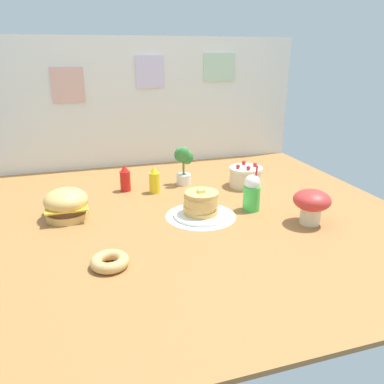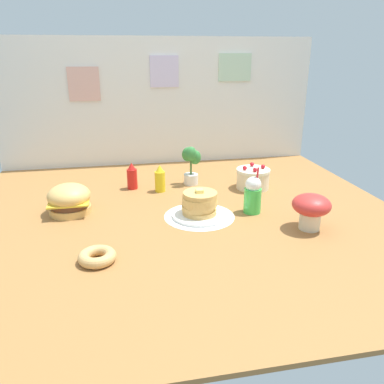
{
  "view_description": "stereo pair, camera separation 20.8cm",
  "coord_description": "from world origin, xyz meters",
  "views": [
    {
      "loc": [
        -0.53,
        -1.81,
        0.83
      ],
      "look_at": [
        0.05,
        0.06,
        0.11
      ],
      "focal_mm": 36.06,
      "sensor_mm": 36.0,
      "label": 1
    },
    {
      "loc": [
        -0.33,
        -1.86,
        0.83
      ],
      "look_at": [
        0.05,
        0.06,
        0.11
      ],
      "focal_mm": 36.06,
      "sensor_mm": 36.0,
      "label": 2
    }
  ],
  "objects": [
    {
      "name": "doily_mat",
      "position": [
        0.07,
        -0.02,
        0.0
      ],
      "size": [
        0.38,
        0.38,
        0.0
      ],
      "primitive_type": "cylinder",
      "color": "white",
      "rests_on": "ground_plane"
    },
    {
      "name": "layer_cake",
      "position": [
        0.5,
        0.35,
        0.07
      ],
      "size": [
        0.21,
        0.21,
        0.16
      ],
      "color": "beige",
      "rests_on": "ground_plane"
    },
    {
      "name": "mustard_bottle",
      "position": [
        -0.09,
        0.41,
        0.08
      ],
      "size": [
        0.06,
        0.06,
        0.17
      ],
      "color": "yellow",
      "rests_on": "ground_plane"
    },
    {
      "name": "pancake_stack",
      "position": [
        0.07,
        -0.02,
        0.06
      ],
      "size": [
        0.29,
        0.29,
        0.15
      ],
      "color": "white",
      "rests_on": "doily_mat"
    },
    {
      "name": "mushroom_stool",
      "position": [
        0.57,
        -0.27,
        0.11
      ],
      "size": [
        0.19,
        0.19,
        0.18
      ],
      "color": "beige",
      "rests_on": "ground_plane"
    },
    {
      "name": "ground_plane",
      "position": [
        0.0,
        0.0,
        -0.01
      ],
      "size": [
        2.36,
        2.16,
        0.02
      ],
      "primitive_type": "cube",
      "color": "#9E6B38"
    },
    {
      "name": "potted_plant",
      "position": [
        0.13,
        0.51,
        0.14
      ],
      "size": [
        0.12,
        0.11,
        0.26
      ],
      "color": "white",
      "rests_on": "ground_plane"
    },
    {
      "name": "back_wall",
      "position": [
        0.0,
        1.07,
        0.47
      ],
      "size": [
        2.36,
        0.04,
        0.93
      ],
      "color": "silver",
      "rests_on": "ground_plane"
    },
    {
      "name": "ketchup_bottle",
      "position": [
        -0.25,
        0.49,
        0.08
      ],
      "size": [
        0.06,
        0.06,
        0.17
      ],
      "color": "red",
      "rests_on": "ground_plane"
    },
    {
      "name": "burger",
      "position": [
        -0.61,
        0.16,
        0.08
      ],
      "size": [
        0.23,
        0.23,
        0.16
      ],
      "color": "#DBA859",
      "rests_on": "ground_plane"
    },
    {
      "name": "donut_pink_glaze",
      "position": [
        -0.45,
        -0.4,
        0.03
      ],
      "size": [
        0.16,
        0.16,
        0.05
      ],
      "color": "tan",
      "rests_on": "ground_plane"
    },
    {
      "name": "cream_soda_cup",
      "position": [
        0.36,
        -0.02,
        0.1
      ],
      "size": [
        0.09,
        0.09,
        0.26
      ],
      "color": "green",
      "rests_on": "ground_plane"
    }
  ]
}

